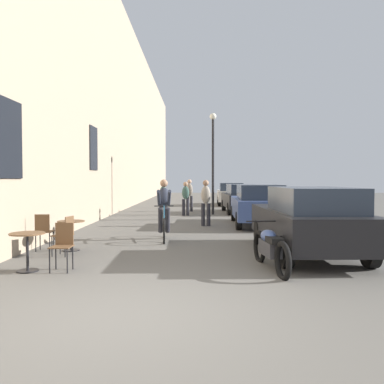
# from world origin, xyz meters

# --- Properties ---
(ground_plane) EXTENTS (88.00, 88.00, 0.00)m
(ground_plane) POSITION_xyz_m (0.00, 0.00, 0.00)
(ground_plane) COLOR #5B5954
(building_facade_left) EXTENTS (0.54, 68.00, 11.34)m
(building_facade_left) POSITION_xyz_m (-3.45, 14.00, 5.67)
(building_facade_left) COLOR tan
(building_facade_left) RESTS_ON ground_plane
(cafe_table_near) EXTENTS (0.64, 0.64, 0.72)m
(cafe_table_near) POSITION_xyz_m (-2.33, 2.38, 0.52)
(cafe_table_near) COLOR black
(cafe_table_near) RESTS_ON ground_plane
(cafe_chair_near_toward_street) EXTENTS (0.38, 0.38, 0.89)m
(cafe_chair_near_toward_street) POSITION_xyz_m (-1.70, 2.45, 0.52)
(cafe_chair_near_toward_street) COLOR black
(cafe_chair_near_toward_street) RESTS_ON ground_plane
(cafe_table_mid) EXTENTS (0.64, 0.64, 0.72)m
(cafe_table_mid) POSITION_xyz_m (-2.18, 4.49, 0.52)
(cafe_table_mid) COLOR black
(cafe_table_mid) RESTS_ON ground_plane
(cafe_chair_mid_toward_street) EXTENTS (0.41, 0.41, 0.89)m
(cafe_chair_mid_toward_street) POSITION_xyz_m (-2.82, 4.41, 0.52)
(cafe_chair_mid_toward_street) COLOR black
(cafe_chair_mid_toward_street) RESTS_ON ground_plane
(cafe_chair_mid_toward_wall) EXTENTS (0.45, 0.45, 0.89)m
(cafe_chair_mid_toward_wall) POSITION_xyz_m (-2.11, 3.85, 0.52)
(cafe_chair_mid_toward_wall) COLOR black
(cafe_chair_mid_toward_wall) RESTS_ON ground_plane
(cyclist_on_bicycle) EXTENTS (0.52, 1.76, 1.74)m
(cyclist_on_bicycle) POSITION_xyz_m (-0.09, 6.21, 0.81)
(cyclist_on_bicycle) COLOR black
(cyclist_on_bicycle) RESTS_ON ground_plane
(pedestrian_near) EXTENTS (0.36, 0.27, 1.69)m
(pedestrian_near) POSITION_xyz_m (1.18, 9.50, 0.95)
(pedestrian_near) COLOR #26262D
(pedestrian_near) RESTS_ON ground_plane
(pedestrian_mid) EXTENTS (0.35, 0.26, 1.62)m
(pedestrian_mid) POSITION_xyz_m (-0.55, 11.66, 0.91)
(pedestrian_mid) COLOR #26262D
(pedestrian_mid) RESTS_ON ground_plane
(pedestrian_far) EXTENTS (0.37, 0.28, 1.59)m
(pedestrian_far) POSITION_xyz_m (0.34, 13.56, 0.89)
(pedestrian_far) COLOR #26262D
(pedestrian_far) RESTS_ON ground_plane
(pedestrian_furthest) EXTENTS (0.35, 0.26, 1.70)m
(pedestrian_furthest) POSITION_xyz_m (0.49, 15.88, 0.96)
(pedestrian_furthest) COLOR #26262D
(pedestrian_furthest) RESTS_ON ground_plane
(street_lamp) EXTENTS (0.32, 0.32, 4.90)m
(street_lamp) POSITION_xyz_m (1.65, 14.23, 3.11)
(street_lamp) COLOR black
(street_lamp) RESTS_ON ground_plane
(parked_car_nearest) EXTENTS (1.90, 4.37, 1.54)m
(parked_car_nearest) POSITION_xyz_m (3.35, 3.99, 0.80)
(parked_car_nearest) COLOR black
(parked_car_nearest) RESTS_ON ground_plane
(parked_car_second) EXTENTS (1.93, 4.32, 1.51)m
(parked_car_second) POSITION_xyz_m (3.12, 9.67, 0.79)
(parked_car_second) COLOR #384C84
(parked_car_second) RESTS_ON ground_plane
(parked_car_third) EXTENTS (1.83, 4.14, 1.46)m
(parked_car_third) POSITION_xyz_m (3.16, 15.14, 0.76)
(parked_car_third) COLOR black
(parked_car_third) RESTS_ON ground_plane
(parked_car_fourth) EXTENTS (1.86, 4.16, 1.46)m
(parked_car_fourth) POSITION_xyz_m (3.13, 21.00, 0.76)
(parked_car_fourth) COLOR beige
(parked_car_fourth) RESTS_ON ground_plane
(parked_motorcycle) EXTENTS (0.62, 2.14, 0.92)m
(parked_motorcycle) POSITION_xyz_m (2.23, 2.58, 0.40)
(parked_motorcycle) COLOR black
(parked_motorcycle) RESTS_ON ground_plane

